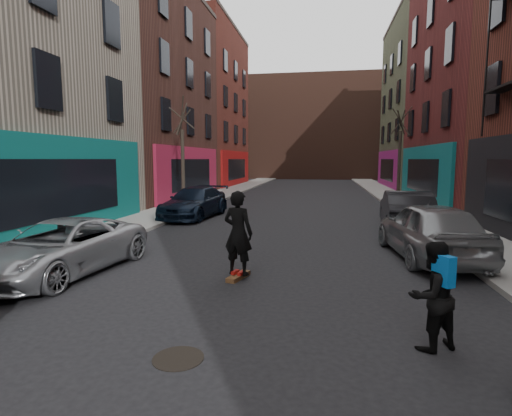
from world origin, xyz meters
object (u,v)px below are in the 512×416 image
at_px(manhole, 178,358).
at_px(tree_left_far, 182,147).
at_px(parked_left_end, 194,202).
at_px(parked_right_end, 406,210).
at_px(parked_left_far, 61,247).
at_px(tree_right_far, 400,146).
at_px(pedestrian, 432,295).
at_px(parked_right_far, 430,230).
at_px(skateboarder, 238,233).
at_px(skateboard, 238,276).

bearing_deg(manhole, tree_left_far, 109.67).
distance_m(parked_left_end, parked_right_end, 9.21).
bearing_deg(parked_left_end, parked_left_far, -85.37).
distance_m(tree_right_far, pedestrian, 21.64).
bearing_deg(tree_left_far, parked_right_far, -42.76).
relative_size(tree_right_far, pedestrian, 4.35).
bearing_deg(parked_right_end, tree_right_far, -94.93).
relative_size(parked_right_end, skateboarder, 2.41).
bearing_deg(skateboard, parked_right_far, 45.18).
distance_m(skateboard, skateboarder, 1.00).
relative_size(parked_left_end, parked_right_end, 1.05).
bearing_deg(skateboarder, parked_right_far, -134.82).
bearing_deg(parked_left_far, parked_left_end, 94.79).
xyz_separation_m(parked_left_far, skateboarder, (4.19, 0.32, 0.42)).
xyz_separation_m(skateboard, pedestrian, (3.42, -2.84, 0.74)).
bearing_deg(skateboard, tree_right_far, 85.92).
height_order(tree_right_far, skateboard, tree_right_far).
distance_m(tree_left_far, skateboard, 14.07).
relative_size(tree_left_far, parked_left_end, 1.35).
bearing_deg(pedestrian, parked_right_end, -128.66).
bearing_deg(pedestrian, parked_left_far, -48.25).
xyz_separation_m(parked_left_end, skateboard, (4.05, -9.08, -0.65)).
height_order(tree_left_far, parked_right_end, tree_left_far).
height_order(parked_right_far, pedestrian, parked_right_far).
bearing_deg(parked_left_end, tree_right_far, 46.56).
xyz_separation_m(parked_right_end, manhole, (-5.00, -10.99, -0.75)).
bearing_deg(pedestrian, skateboard, -69.62).
xyz_separation_m(skateboard, skateboarder, (0.00, 0.00, 1.00)).
distance_m(tree_left_far, parked_left_far, 13.09).
bearing_deg(pedestrian, tree_right_far, -128.46).
bearing_deg(parked_right_end, parked_right_far, 90.32).
distance_m(parked_right_end, skateboard, 8.83).
height_order(skateboard, pedestrian, pedestrian).
xyz_separation_m(skateboarder, pedestrian, (3.42, -2.84, -0.26)).
bearing_deg(skateboarder, tree_left_far, -49.25).
bearing_deg(skateboard, manhole, -74.72).
height_order(tree_left_far, parked_right_far, tree_left_far).
distance_m(tree_right_far, parked_left_end, 14.44).
distance_m(parked_right_end, skateboarder, 8.81).
distance_m(tree_left_far, parked_left_end, 4.60).
distance_m(tree_right_far, parked_left_far, 21.79).
bearing_deg(pedestrian, parked_left_end, -87.82).
bearing_deg(tree_right_far, manhole, -106.72).
bearing_deg(parked_right_end, tree_left_far, -22.00).
bearing_deg(pedestrian, parked_right_far, -133.23).
bearing_deg(tree_left_far, skateboarder, -64.96).
bearing_deg(manhole, skateboarder, 89.57).
xyz_separation_m(parked_left_end, pedestrian, (7.47, -11.92, 0.09)).
relative_size(parked_left_far, skateboard, 5.74).
height_order(tree_left_far, parked_left_end, tree_left_far).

